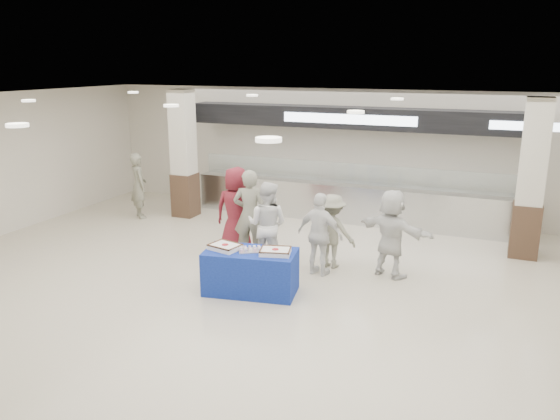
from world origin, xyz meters
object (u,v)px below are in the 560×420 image
at_px(sheet_cake_right, 275,251).
at_px(soldier_bg, 139,186).
at_px(display_table, 251,272).
at_px(civilian_maroon, 236,210).
at_px(soldier_a, 250,215).
at_px(chef_tall, 267,225).
at_px(chef_short, 320,234).
at_px(sheet_cake_left, 225,246).
at_px(cupcake_tray, 250,249).
at_px(soldier_b, 332,231).
at_px(civilian_white, 391,233).

relative_size(sheet_cake_right, soldier_bg, 0.35).
distance_m(display_table, civilian_maroon, 2.16).
bearing_deg(soldier_a, chef_tall, 138.54).
distance_m(soldier_a, chef_tall, 0.56).
bearing_deg(soldier_a, soldier_bg, -36.29).
relative_size(soldier_a, chef_short, 1.17).
distance_m(sheet_cake_right, soldier_bg, 5.98).
bearing_deg(sheet_cake_right, display_table, -176.26).
relative_size(sheet_cake_left, chef_tall, 0.34).
xyz_separation_m(sheet_cake_left, chef_tall, (0.19, 1.34, 0.04)).
xyz_separation_m(sheet_cake_right, soldier_a, (-1.19, 1.50, 0.11)).
bearing_deg(soldier_bg, soldier_a, -165.19).
height_order(sheet_cake_left, chef_short, chef_short).
bearing_deg(soldier_bg, sheet_cake_left, 180.00).
relative_size(sheet_cake_right, soldier_a, 0.32).
bearing_deg(sheet_cake_left, civilian_maroon, 111.27).
bearing_deg(chef_tall, cupcake_tray, 99.22).
relative_size(soldier_a, soldier_bg, 1.10).
bearing_deg(soldier_b, soldier_bg, -8.52).
height_order(sheet_cake_left, civilian_maroon, civilian_maroon).
relative_size(sheet_cake_left, civilian_maroon, 0.32).
xyz_separation_m(display_table, soldier_b, (0.91, 1.71, 0.34)).
xyz_separation_m(cupcake_tray, chef_short, (0.83, 1.23, -0.00)).
height_order(sheet_cake_left, chef_tall, chef_tall).
distance_m(soldier_a, soldier_bg, 4.24).
height_order(sheet_cake_right, soldier_a, soldier_a).
bearing_deg(soldier_b, sheet_cake_left, 59.32).
xyz_separation_m(civilian_maroon, chef_short, (1.98, -0.52, -0.12)).
bearing_deg(chef_tall, civilian_maroon, -29.94).
bearing_deg(display_table, sheet_cake_right, -6.16).
height_order(sheet_cake_left, soldier_bg, soldier_bg).
distance_m(display_table, sheet_cake_right, 0.62).
relative_size(civilian_maroon, soldier_b, 1.26).
height_order(display_table, soldier_a, soldier_a).
distance_m(display_table, soldier_a, 1.78).
height_order(civilian_maroon, civilian_white, civilian_maroon).
height_order(sheet_cake_right, chef_short, chef_short).
bearing_deg(civilian_maroon, chef_tall, 143.36).
relative_size(chef_tall, chef_short, 1.07).
relative_size(chef_short, soldier_b, 1.09).
xyz_separation_m(cupcake_tray, soldier_a, (-0.73, 1.52, 0.13)).
distance_m(display_table, civilian_white, 2.68).
relative_size(soldier_a, chef_tall, 1.09).
bearing_deg(sheet_cake_right, civilian_white, 45.67).
xyz_separation_m(civilian_maroon, soldier_bg, (-3.48, 1.43, -0.08)).
distance_m(display_table, chef_short, 1.54).
distance_m(sheet_cake_left, sheet_cake_right, 0.89).
distance_m(cupcake_tray, soldier_bg, 5.62).
distance_m(chef_short, civilian_white, 1.30).
bearing_deg(cupcake_tray, chef_short, 55.93).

